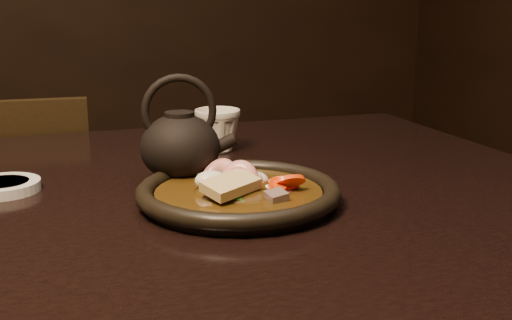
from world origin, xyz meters
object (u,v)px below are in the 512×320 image
object	(u,v)px
chair	(9,265)
teapot	(181,144)
plate	(239,194)
tea_cup	(218,129)

from	to	relation	value
chair	teapot	world-z (taller)	teapot
plate	teapot	size ratio (longest dim) A/B	1.73
tea_cup	teapot	bearing A→B (deg)	-120.59
chair	plate	xyz separation A→B (m)	(0.32, -0.65, 0.32)
teapot	tea_cup	bearing A→B (deg)	68.22
chair	teapot	bearing A→B (deg)	119.57
tea_cup	teapot	world-z (taller)	teapot
plate	tea_cup	bearing A→B (deg)	79.80
chair	plate	distance (m)	0.79
chair	teapot	distance (m)	0.70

